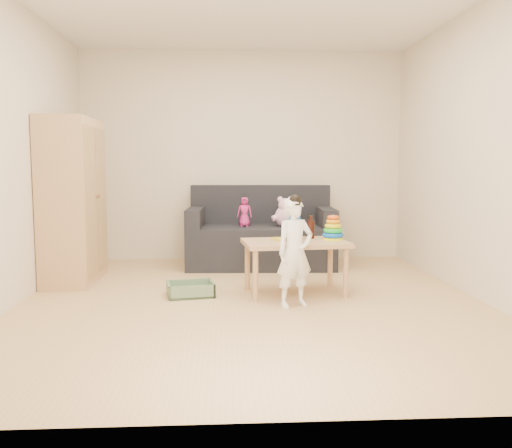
{
  "coord_description": "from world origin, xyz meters",
  "views": [
    {
      "loc": [
        -0.23,
        -4.61,
        1.17
      ],
      "look_at": [
        0.05,
        0.25,
        0.65
      ],
      "focal_mm": 38.0,
      "sensor_mm": 36.0,
      "label": 1
    }
  ],
  "objects": [
    {
      "name": "room",
      "position": [
        0.0,
        0.0,
        1.3
      ],
      "size": [
        4.5,
        4.5,
        4.5
      ],
      "color": "tan",
      "rests_on": "ground"
    },
    {
      "name": "wardrobe",
      "position": [
        -1.76,
        0.92,
        0.82
      ],
      "size": [
        0.46,
        0.91,
        1.65
      ],
      "primitive_type": "cube",
      "color": "tan",
      "rests_on": "ground"
    },
    {
      "name": "sofa",
      "position": [
        0.19,
        1.66,
        0.24
      ],
      "size": [
        1.73,
        0.92,
        0.48
      ],
      "primitive_type": "cube",
      "rotation": [
        0.0,
        0.0,
        -0.05
      ],
      "color": "black",
      "rests_on": "ground"
    },
    {
      "name": "play_table",
      "position": [
        0.41,
        0.26,
        0.25
      ],
      "size": [
        0.99,
        0.69,
        0.49
      ],
      "primitive_type": "cube",
      "rotation": [
        0.0,
        0.0,
        0.11
      ],
      "color": "tan",
      "rests_on": "ground"
    },
    {
      "name": "storage_bin",
      "position": [
        -0.55,
        0.23,
        0.06
      ],
      "size": [
        0.46,
        0.38,
        0.12
      ],
      "primitive_type": null,
      "rotation": [
        0.0,
        0.0,
        0.18
      ],
      "color": "#61805D",
      "rests_on": "ground"
    },
    {
      "name": "toddler",
      "position": [
        0.35,
        -0.18,
        0.44
      ],
      "size": [
        0.39,
        0.33,
        0.89
      ],
      "primitive_type": "imported",
      "rotation": [
        0.0,
        0.0,
        0.39
      ],
      "color": "white",
      "rests_on": "ground"
    },
    {
      "name": "pink_bear",
      "position": [
        0.47,
        1.61,
        0.62
      ],
      "size": [
        0.31,
        0.28,
        0.29
      ],
      "primitive_type": null,
      "rotation": [
        0.0,
        0.0,
        0.29
      ],
      "color": "#F5B5DC",
      "rests_on": "sofa"
    },
    {
      "name": "doll",
      "position": [
        -0.0,
        1.61,
        0.64
      ],
      "size": [
        0.18,
        0.13,
        0.33
      ],
      "primitive_type": "imported",
      "rotation": [
        0.0,
        0.0,
        -0.1
      ],
      "color": "#C8257A",
      "rests_on": "sofa"
    },
    {
      "name": "ring_stacker",
      "position": [
        0.77,
        0.32,
        0.58
      ],
      "size": [
        0.2,
        0.2,
        0.23
      ],
      "color": "#F4FF0D",
      "rests_on": "play_table"
    },
    {
      "name": "brown_bottle",
      "position": [
        0.58,
        0.44,
        0.58
      ],
      "size": [
        0.08,
        0.08,
        0.22
      ],
      "color": "black",
      "rests_on": "play_table"
    },
    {
      "name": "blue_plush",
      "position": [
        0.42,
        0.42,
        0.61
      ],
      "size": [
        0.22,
        0.18,
        0.24
      ],
      "primitive_type": null,
      "rotation": [
        0.0,
        0.0,
        -0.09
      ],
      "color": "blue",
      "rests_on": "play_table"
    },
    {
      "name": "wooden_figure",
      "position": [
        0.31,
        0.21,
        0.55
      ],
      "size": [
        0.05,
        0.04,
        0.11
      ],
      "primitive_type": null,
      "rotation": [
        0.0,
        0.0,
        -0.1
      ],
      "color": "#58361B",
      "rests_on": "play_table"
    },
    {
      "name": "yellow_book",
      "position": [
        0.32,
        0.35,
        0.5
      ],
      "size": [
        0.25,
        0.25,
        0.01
      ],
      "primitive_type": "cube",
      "rotation": [
        0.0,
        0.0,
        0.35
      ],
      "color": "gold",
      "rests_on": "play_table"
    }
  ]
}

